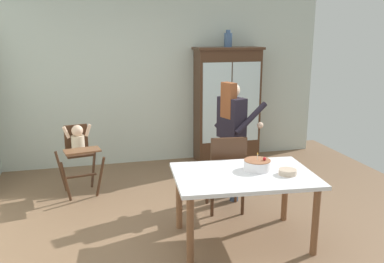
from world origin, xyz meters
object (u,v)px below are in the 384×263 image
object	(u,v)px
dining_chair_far_side	(227,169)
serving_bowl	(288,172)
high_chair_with_toddler	(78,147)
birthday_cake	(257,165)
china_cabinet	(227,105)
ceramic_vase	(228,39)
adult_person	(232,127)
dining_table	(244,182)

from	to	relation	value
dining_chair_far_side	serving_bowl	bearing A→B (deg)	120.32
high_chair_with_toddler	birthday_cake	world-z (taller)	high_chair_with_toddler
china_cabinet	ceramic_vase	size ratio (longest dim) A/B	6.99
ceramic_vase	adult_person	xyz separation A→B (m)	(-0.49, -1.62, -1.04)
dining_table	birthday_cake	bearing A→B (deg)	23.65
high_chair_with_toddler	dining_chair_far_side	world-z (taller)	dining_chair_far_side
china_cabinet	high_chair_with_toddler	distance (m)	2.60
adult_person	birthday_cake	size ratio (longest dim) A/B	5.47
adult_person	ceramic_vase	bearing A→B (deg)	-36.04
adult_person	birthday_cake	distance (m)	1.02
birthday_cake	serving_bowl	distance (m)	0.32
adult_person	serving_bowl	world-z (taller)	adult_person
china_cabinet	high_chair_with_toddler	xyz separation A→B (m)	(-2.39, -0.96, -0.30)
adult_person	dining_table	world-z (taller)	adult_person
birthday_cake	dining_chair_far_side	distance (m)	0.67
china_cabinet	ceramic_vase	world-z (taller)	ceramic_vase
dining_table	birthday_cake	size ratio (longest dim) A/B	5.32
dining_table	dining_chair_far_side	world-z (taller)	dining_chair_far_side
high_chair_with_toddler	dining_table	bearing A→B (deg)	-56.89
dining_table	serving_bowl	distance (m)	0.45
china_cabinet	dining_table	distance (m)	2.82
china_cabinet	birthday_cake	size ratio (longest dim) A/B	6.74
ceramic_vase	birthday_cake	xyz separation A→B (m)	(-0.57, -2.63, -1.21)
serving_bowl	dining_table	bearing A→B (deg)	161.90
china_cabinet	high_chair_with_toddler	bearing A→B (deg)	-158.15
china_cabinet	serving_bowl	bearing A→B (deg)	-96.81
ceramic_vase	high_chair_with_toddler	bearing A→B (deg)	-158.06
dining_table	adult_person	bearing A→B (deg)	76.75
ceramic_vase	dining_chair_far_side	size ratio (longest dim) A/B	0.28
ceramic_vase	dining_chair_far_side	world-z (taller)	ceramic_vase
adult_person	birthday_cake	world-z (taller)	adult_person
ceramic_vase	birthday_cake	size ratio (longest dim) A/B	0.96
ceramic_vase	china_cabinet	bearing A→B (deg)	-64.62
high_chair_with_toddler	birthday_cake	distance (m)	2.47
adult_person	china_cabinet	bearing A→B (deg)	-36.13
ceramic_vase	serving_bowl	xyz separation A→B (m)	(-0.34, -2.84, -1.24)
ceramic_vase	dining_table	size ratio (longest dim) A/B	0.18
china_cabinet	dining_chair_far_side	world-z (taller)	china_cabinet
ceramic_vase	serving_bowl	bearing A→B (deg)	-96.77
china_cabinet	adult_person	bearing A→B (deg)	-107.06
china_cabinet	dining_chair_far_side	size ratio (longest dim) A/B	1.97
dining_table	china_cabinet	bearing A→B (deg)	74.45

